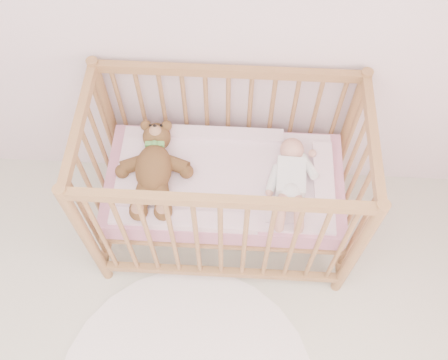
# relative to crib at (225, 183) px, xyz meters

# --- Properties ---
(crib) EXTENTS (1.36, 0.76, 1.00)m
(crib) POSITION_rel_crib_xyz_m (0.00, 0.00, 0.00)
(crib) COLOR #B2824B
(crib) RESTS_ON floor
(mattress) EXTENTS (1.22, 0.62, 0.13)m
(mattress) POSITION_rel_crib_xyz_m (-0.00, 0.00, -0.01)
(mattress) COLOR pink
(mattress) RESTS_ON crib
(blanket) EXTENTS (1.10, 0.58, 0.06)m
(blanket) POSITION_rel_crib_xyz_m (-0.00, 0.00, 0.06)
(blanket) COLOR #E9A0B8
(blanket) RESTS_ON mattress
(baby) EXTENTS (0.28, 0.56, 0.13)m
(baby) POSITION_rel_crib_xyz_m (0.33, -0.02, 0.14)
(baby) COLOR white
(baby) RESTS_ON blanket
(teddy_bear) EXTENTS (0.43, 0.60, 0.16)m
(teddy_bear) POSITION_rel_crib_xyz_m (-0.35, -0.02, 0.15)
(teddy_bear) COLOR brown
(teddy_bear) RESTS_ON blanket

